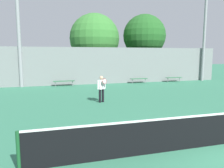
% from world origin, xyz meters
% --- Properties ---
extents(ground_plane, '(100.00, 100.00, 0.00)m').
position_xyz_m(ground_plane, '(0.00, 0.00, 0.00)').
color(ground_plane, '#337556').
extents(tennis_net, '(11.42, 0.09, 1.01)m').
position_xyz_m(tennis_net, '(0.00, 0.00, 0.52)').
color(tennis_net, '#195128').
rests_on(tennis_net, ground_plane).
extents(tennis_player, '(0.56, 0.52, 1.57)m').
position_xyz_m(tennis_player, '(-1.98, 7.02, 0.89)').
color(tennis_player, black).
rests_on(tennis_player, ground_plane).
extents(bench_courtside_near, '(1.72, 0.40, 0.48)m').
position_xyz_m(bench_courtside_near, '(3.55, 14.46, 0.43)').
color(bench_courtside_near, '#28663D').
rests_on(bench_courtside_near, ground_plane).
extents(bench_courtside_far, '(1.89, 0.40, 0.48)m').
position_xyz_m(bench_courtside_far, '(-3.68, 14.46, 0.44)').
color(bench_courtside_far, '#28663D').
rests_on(bench_courtside_far, ground_plane).
extents(bench_adjacent_court, '(1.75, 0.40, 0.48)m').
position_xyz_m(bench_adjacent_court, '(7.45, 14.46, 0.43)').
color(bench_adjacent_court, '#28663D').
rests_on(bench_adjacent_court, ground_plane).
extents(light_pole_near_left, '(0.90, 0.60, 10.40)m').
position_xyz_m(light_pole_near_left, '(-7.28, 14.98, 5.76)').
color(light_pole_near_left, '#939399').
rests_on(light_pole_near_left, ground_plane).
extents(light_pole_far_right, '(0.90, 0.60, 11.99)m').
position_xyz_m(light_pole_far_right, '(11.14, 14.77, 6.68)').
color(light_pole_far_right, '#939399').
rests_on(light_pole_far_right, ground_plane).
extents(back_fence, '(25.23, 0.06, 3.50)m').
position_xyz_m(back_fence, '(0.00, 15.09, 1.75)').
color(back_fence, gray).
rests_on(back_fence, ground_plane).
extents(tree_green_tall, '(5.37, 5.37, 7.22)m').
position_xyz_m(tree_green_tall, '(-0.06, 18.38, 4.53)').
color(tree_green_tall, brown).
rests_on(tree_green_tall, ground_plane).
extents(tree_green_broad, '(4.85, 4.85, 7.37)m').
position_xyz_m(tree_green_broad, '(5.72, 18.19, 4.93)').
color(tree_green_broad, brown).
rests_on(tree_green_broad, ground_plane).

